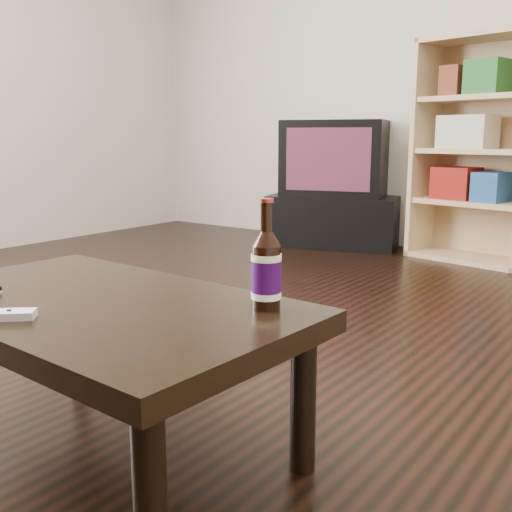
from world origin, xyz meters
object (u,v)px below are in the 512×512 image
Objects in this scene: tv_stand at (333,221)px; tv at (335,158)px; coffee_table at (98,320)px; bookshelf at (477,146)px; beer_bottle at (266,271)px.

tv_stand is 0.46m from tv.
tv is 3.17m from coffee_table.
tv_stand is at bearing 108.20° from coffee_table.
tv_stand is 1.13× the size of tv.
bookshelf reaches higher than tv.
beer_bottle is at bearing -71.63° from bookshelf.
tv_stand is 3.17m from coffee_table.
tv_stand is 3.58× the size of beer_bottle.
coffee_table is at bearing -88.26° from tv_stand.
coffee_table is at bearing -79.35° from bookshelf.
tv is at bearing -90.00° from tv_stand.
bookshelf is 3.11m from coffee_table.
beer_bottle reaches higher than coffee_table.
tv_stand is 1.15m from bookshelf.
beer_bottle is (1.38, -2.82, 0.31)m from tv_stand.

